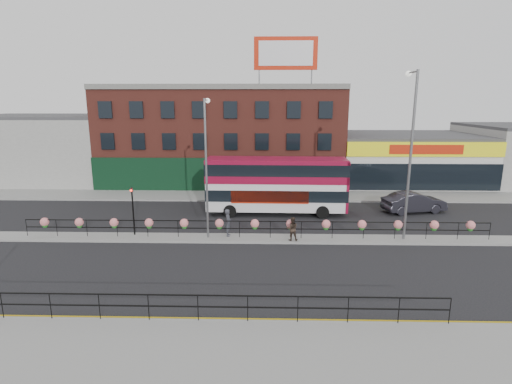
{
  "coord_description": "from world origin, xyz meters",
  "views": [
    {
      "loc": [
        0.7,
        -24.6,
        8.79
      ],
      "look_at": [
        0.0,
        3.0,
        2.5
      ],
      "focal_mm": 28.0,
      "sensor_mm": 36.0,
      "label": 1
    }
  ],
  "objects_px": {
    "lamp_column_east": "(410,141)",
    "pedestrian_a": "(228,223)",
    "car": "(414,202)",
    "double_decker_bus": "(277,180)",
    "pedestrian_b": "(292,229)",
    "lamp_column_west": "(206,157)"
  },
  "relations": [
    {
      "from": "double_decker_bus",
      "to": "pedestrian_b",
      "type": "xyz_separation_m",
      "value": [
        0.81,
        -6.73,
        -1.82
      ]
    },
    {
      "from": "double_decker_bus",
      "to": "car",
      "type": "xyz_separation_m",
      "value": [
        11.11,
        0.66,
        -1.9
      ]
    },
    {
      "from": "pedestrian_b",
      "to": "lamp_column_west",
      "type": "distance_m",
      "value": 7.05
    },
    {
      "from": "double_decker_bus",
      "to": "pedestrian_b",
      "type": "distance_m",
      "value": 7.02
    },
    {
      "from": "car",
      "to": "lamp_column_east",
      "type": "bearing_deg",
      "value": 142.39
    },
    {
      "from": "double_decker_bus",
      "to": "lamp_column_west",
      "type": "relative_size",
      "value": 1.25
    },
    {
      "from": "double_decker_bus",
      "to": "lamp_column_west",
      "type": "bearing_deg",
      "value": -127.35
    },
    {
      "from": "pedestrian_b",
      "to": "car",
      "type": "bearing_deg",
      "value": -146.27
    },
    {
      "from": "pedestrian_a",
      "to": "lamp_column_west",
      "type": "bearing_deg",
      "value": 91.69
    },
    {
      "from": "lamp_column_east",
      "to": "pedestrian_a",
      "type": "bearing_deg",
      "value": 179.85
    },
    {
      "from": "car",
      "to": "pedestrian_a",
      "type": "xyz_separation_m",
      "value": [
        -14.43,
        -6.62,
        0.22
      ]
    },
    {
      "from": "car",
      "to": "lamp_column_east",
      "type": "height_order",
      "value": "lamp_column_east"
    },
    {
      "from": "lamp_column_west",
      "to": "lamp_column_east",
      "type": "height_order",
      "value": "lamp_column_east"
    },
    {
      "from": "lamp_column_east",
      "to": "lamp_column_west",
      "type": "bearing_deg",
      "value": -179.81
    },
    {
      "from": "pedestrian_a",
      "to": "lamp_column_west",
      "type": "distance_m",
      "value": 4.52
    },
    {
      "from": "double_decker_bus",
      "to": "car",
      "type": "bearing_deg",
      "value": 3.41
    },
    {
      "from": "pedestrian_a",
      "to": "car",
      "type": "bearing_deg",
      "value": -66.85
    },
    {
      "from": "double_decker_bus",
      "to": "pedestrian_b",
      "type": "height_order",
      "value": "double_decker_bus"
    },
    {
      "from": "pedestrian_a",
      "to": "lamp_column_east",
      "type": "height_order",
      "value": "lamp_column_east"
    },
    {
      "from": "double_decker_bus",
      "to": "pedestrian_a",
      "type": "xyz_separation_m",
      "value": [
        -3.32,
        -5.96,
        -1.68
      ]
    },
    {
      "from": "car",
      "to": "pedestrian_a",
      "type": "bearing_deg",
      "value": 101.96
    },
    {
      "from": "pedestrian_b",
      "to": "lamp_column_east",
      "type": "relative_size",
      "value": 0.15
    }
  ]
}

